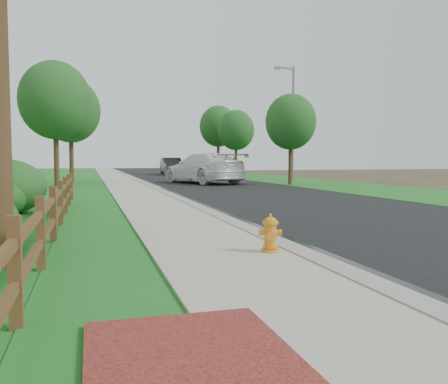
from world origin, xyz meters
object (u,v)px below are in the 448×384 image
object	(u,v)px
fire_hydrant	(270,234)
dark_car_mid	(189,169)
ranch_fence	(57,206)
white_suv	(203,168)
streetlight	(291,116)

from	to	relation	value
fire_hydrant	dark_car_mid	bearing A→B (deg)	80.41
ranch_fence	white_suv	bearing A→B (deg)	68.09
ranch_fence	dark_car_mid	world-z (taller)	dark_car_mid
dark_car_mid	streetlight	xyz separation A→B (m)	(6.07, -8.75, 4.14)
ranch_fence	fire_hydrant	bearing A→B (deg)	-45.01
white_suv	dark_car_mid	distance (m)	11.90
streetlight	dark_car_mid	bearing A→B (deg)	124.72
dark_car_mid	streetlight	world-z (taller)	streetlight
ranch_fence	fire_hydrant	xyz separation A→B (m)	(3.50, -3.50, -0.23)
ranch_fence	streetlight	xyz separation A→B (m)	(15.45, 22.59, 4.21)
streetlight	fire_hydrant	bearing A→B (deg)	-114.61
streetlight	ranch_fence	bearing A→B (deg)	-124.37
ranch_fence	streetlight	bearing A→B (deg)	55.63
dark_car_mid	fire_hydrant	bearing A→B (deg)	99.38
dark_car_mid	streetlight	distance (m)	11.43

